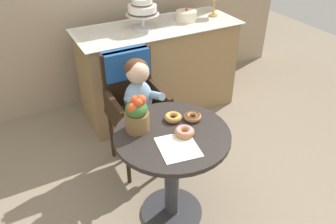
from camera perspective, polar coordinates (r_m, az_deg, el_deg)
The scene contains 12 objects.
ground_plane at distance 2.56m, azimuth 0.60°, elevation -16.52°, with size 8.00×8.00×0.00m, color gray.
cafe_table at distance 2.19m, azimuth 0.68°, elevation -7.97°, with size 0.72×0.72×0.72m.
wicker_chair at distance 2.65m, azimuth -6.03°, elevation 3.37°, with size 0.42×0.45×0.95m.
seated_child at distance 2.50m, azimuth -4.71°, elevation 2.54°, with size 0.27×0.32×0.73m.
paper_napkin at distance 1.95m, azimuth 1.71°, elevation -5.92°, with size 0.22×0.25×0.00m, color white.
donut_front at distance 2.16m, azimuth 0.86°, elevation -0.87°, with size 0.11×0.11×0.04m.
donut_mid at distance 2.03m, azimuth 2.80°, elevation -3.30°, with size 0.12×0.12×0.05m.
donut_side at distance 2.17m, azimuth 4.18°, elevation -0.73°, with size 0.11×0.11×0.04m.
flower_vase at distance 2.03m, azimuth -5.33°, elevation -0.36°, with size 0.15×0.15×0.24m.
display_counter at distance 3.40m, azimuth -1.59°, elevation 7.23°, with size 1.56×0.62×0.90m.
tiered_cake_stand at distance 3.12m, azimuth -4.37°, elevation 17.01°, with size 0.30×0.30×0.27m.
round_layer_cake at distance 3.37m, azimuth 3.11°, elevation 15.95°, with size 0.20×0.20×0.12m.
Camera 1 is at (-0.79, -1.44, 1.96)m, focal length 36.09 mm.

